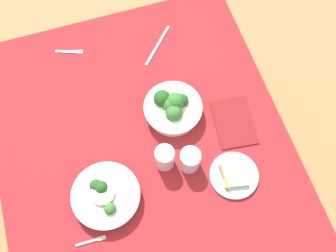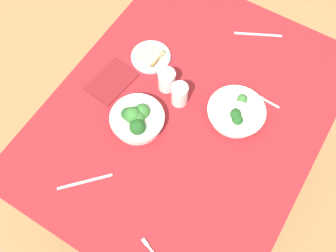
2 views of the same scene
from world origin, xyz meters
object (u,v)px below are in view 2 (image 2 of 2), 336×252
(fork_by_near_bowl, at_px, (151,250))
(broccoli_bowl_far, at_px, (137,119))
(broccoli_bowl_near, at_px, (236,112))
(table_knife_right, at_px, (85,182))
(bread_side_plate, at_px, (151,56))
(water_glass_side, at_px, (180,94))
(table_knife_left, at_px, (258,35))
(fork_by_far_bowl, at_px, (267,101))
(napkin_folded_upper, at_px, (111,81))
(water_glass_center, at_px, (167,80))

(fork_by_near_bowl, bearing_deg, broccoli_bowl_far, -31.74)
(broccoli_bowl_near, relative_size, table_knife_right, 1.12)
(bread_side_plate, distance_m, water_glass_side, 0.25)
(bread_side_plate, relative_size, fork_by_near_bowl, 1.63)
(table_knife_left, bearing_deg, broccoli_bowl_far, -134.93)
(water_glass_side, distance_m, fork_by_far_bowl, 0.36)
(broccoli_bowl_far, bearing_deg, bread_side_plate, 23.32)
(water_glass_side, bearing_deg, napkin_folded_upper, 103.65)
(bread_side_plate, xyz_separation_m, water_glass_side, (-0.12, -0.21, 0.04))
(table_knife_right, relative_size, napkin_folded_upper, 1.06)
(fork_by_near_bowl, bearing_deg, table_knife_left, -65.39)
(table_knife_left, bearing_deg, napkin_folded_upper, -154.20)
(table_knife_right, bearing_deg, water_glass_center, 38.76)
(bread_side_plate, bearing_deg, table_knife_right, -171.07)
(fork_by_near_bowl, xyz_separation_m, napkin_folded_upper, (0.49, 0.51, 0.00))
(bread_side_plate, bearing_deg, broccoli_bowl_near, -97.76)
(broccoli_bowl_far, height_order, broccoli_bowl_near, broccoli_bowl_far)
(broccoli_bowl_far, relative_size, napkin_folded_upper, 1.10)
(water_glass_center, relative_size, fork_by_far_bowl, 0.94)
(fork_by_far_bowl, height_order, fork_by_near_bowl, same)
(table_knife_left, relative_size, table_knife_right, 1.03)
(fork_by_far_bowl, height_order, table_knife_left, same)
(water_glass_center, xyz_separation_m, napkin_folded_upper, (-0.10, 0.21, -0.04))
(fork_by_near_bowl, distance_m, table_knife_right, 0.35)
(broccoli_bowl_near, distance_m, fork_by_near_bowl, 0.62)
(table_knife_left, xyz_separation_m, table_knife_right, (-0.96, 0.25, 0.00))
(napkin_folded_upper, bearing_deg, bread_side_plate, -21.59)
(broccoli_bowl_far, bearing_deg, table_knife_left, -17.92)
(bread_side_plate, distance_m, fork_by_near_bowl, 0.81)
(bread_side_plate, distance_m, water_glass_center, 0.16)
(fork_by_far_bowl, bearing_deg, bread_side_plate, 9.38)
(water_glass_side, distance_m, napkin_folded_upper, 0.30)
(broccoli_bowl_near, relative_size, table_knife_left, 1.09)
(bread_side_plate, distance_m, napkin_folded_upper, 0.21)
(fork_by_near_bowl, relative_size, table_knife_right, 0.51)
(bread_side_plate, bearing_deg, table_knife_left, -43.59)
(water_glass_side, height_order, fork_by_near_bowl, water_glass_side)
(broccoli_bowl_near, distance_m, water_glass_side, 0.24)
(fork_by_far_bowl, bearing_deg, table_knife_left, -55.90)
(water_glass_center, bearing_deg, water_glass_side, -111.99)
(table_knife_left, distance_m, table_knife_right, 0.99)
(water_glass_side, height_order, table_knife_right, water_glass_side)
(table_knife_left, distance_m, napkin_folded_upper, 0.69)
(water_glass_side, bearing_deg, table_knife_right, 166.01)
(fork_by_near_bowl, height_order, table_knife_left, same)
(broccoli_bowl_far, height_order, bread_side_plate, broccoli_bowl_far)
(table_knife_left, bearing_deg, water_glass_center, -141.88)
(broccoli_bowl_far, relative_size, table_knife_right, 1.03)
(broccoli_bowl_near, xyz_separation_m, napkin_folded_upper, (-0.13, 0.52, -0.02))
(broccoli_bowl_near, relative_size, water_glass_side, 2.27)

